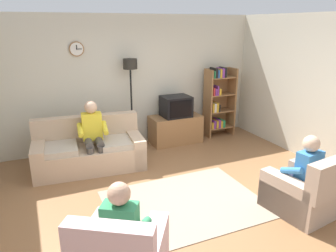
# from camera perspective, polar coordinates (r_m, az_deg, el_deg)

# --- Properties ---
(ground_plane) EXTENTS (12.00, 12.00, 0.00)m
(ground_plane) POSITION_cam_1_polar(r_m,az_deg,el_deg) (4.96, 3.26, -12.62)
(ground_plane) COLOR #8C603D
(back_wall_assembly) EXTENTS (6.20, 0.17, 2.70)m
(back_wall_assembly) POSITION_cam_1_polar(r_m,az_deg,el_deg) (6.85, -6.80, 7.89)
(back_wall_assembly) COLOR beige
(back_wall_assembly) RESTS_ON ground_plane
(right_wall) EXTENTS (0.12, 5.80, 2.70)m
(right_wall) POSITION_cam_1_polar(r_m,az_deg,el_deg) (6.26, 27.59, 5.07)
(right_wall) COLOR beige
(right_wall) RESTS_ON ground_plane
(couch) EXTENTS (1.97, 1.05, 0.90)m
(couch) POSITION_cam_1_polar(r_m,az_deg,el_deg) (5.96, -13.82, -4.40)
(couch) COLOR tan
(couch) RESTS_ON ground_plane
(tv_stand) EXTENTS (1.10, 0.56, 0.60)m
(tv_stand) POSITION_cam_1_polar(r_m,az_deg,el_deg) (7.04, 1.31, -0.54)
(tv_stand) COLOR olive
(tv_stand) RESTS_ON ground_plane
(tv) EXTENTS (0.60, 0.49, 0.44)m
(tv) POSITION_cam_1_polar(r_m,az_deg,el_deg) (6.88, 1.43, 3.51)
(tv) COLOR black
(tv) RESTS_ON tv_stand
(bookshelf) EXTENTS (0.68, 0.36, 1.58)m
(bookshelf) POSITION_cam_1_polar(r_m,az_deg,el_deg) (7.48, 8.79, 4.42)
(bookshelf) COLOR olive
(bookshelf) RESTS_ON ground_plane
(floor_lamp) EXTENTS (0.28, 0.28, 1.85)m
(floor_lamp) POSITION_cam_1_polar(r_m,az_deg,el_deg) (6.52, -6.64, 8.28)
(floor_lamp) COLOR black
(floor_lamp) RESTS_ON ground_plane
(armchair_near_bookshelf) EXTENTS (0.91, 0.98, 0.90)m
(armchair_near_bookshelf) POSITION_cam_1_polar(r_m,az_deg,el_deg) (4.87, 23.09, -10.85)
(armchair_near_bookshelf) COLOR tan
(armchair_near_bookshelf) RESTS_ON ground_plane
(area_rug) EXTENTS (2.20, 1.70, 0.01)m
(area_rug) POSITION_cam_1_polar(r_m,az_deg,el_deg) (4.82, 3.06, -13.56)
(area_rug) COLOR gray
(area_rug) RESTS_ON ground_plane
(person_on_couch) EXTENTS (0.54, 0.56, 1.24)m
(person_on_couch) POSITION_cam_1_polar(r_m,az_deg,el_deg) (5.74, -13.18, -1.11)
(person_on_couch) COLOR yellow
(person_on_couch) RESTS_ON ground_plane
(person_in_left_armchair) EXTENTS (0.61, 0.64, 1.12)m
(person_in_left_armchair) POSITION_cam_1_polar(r_m,az_deg,el_deg) (3.34, -7.92, -17.15)
(person_in_left_armchair) COLOR #338C59
(person_in_left_armchair) RESTS_ON ground_plane
(person_in_right_armchair) EXTENTS (0.55, 0.57, 1.12)m
(person_in_right_armchair) POSITION_cam_1_polar(r_m,az_deg,el_deg) (4.78, 22.68, -7.14)
(person_in_right_armchair) COLOR #3372B2
(person_in_right_armchair) RESTS_ON ground_plane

